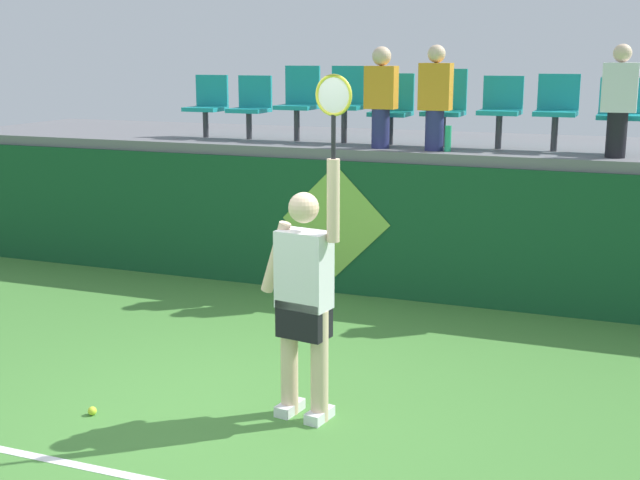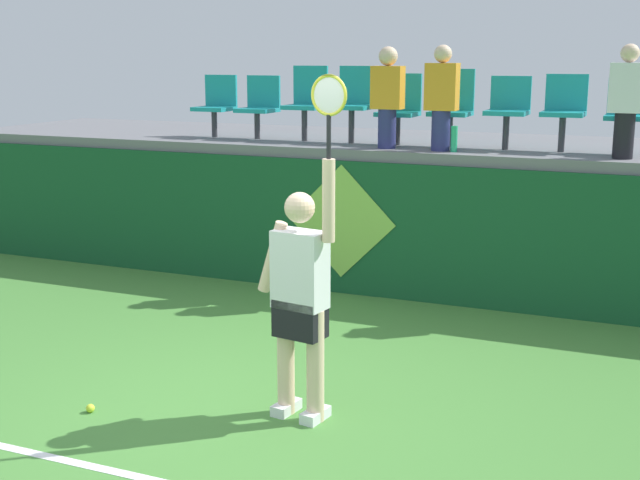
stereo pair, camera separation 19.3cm
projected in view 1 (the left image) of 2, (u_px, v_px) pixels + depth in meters
The scene contains 19 objects.
ground_plane at pixel (226, 419), 6.28m from camera, with size 40.00×40.00×0.00m, color #478438.
court_back_wall at pixel (374, 229), 9.38m from camera, with size 12.01×0.20×1.50m, color #144C28.
spectator_platform at pixel (407, 145), 10.37m from camera, with size 12.01×2.67×0.12m, color slate.
tennis_player at pixel (305, 294), 6.12m from camera, with size 0.75×0.32×2.51m.
tennis_ball at pixel (92, 411), 6.34m from camera, with size 0.07×0.07×0.07m, color #D1E533.
water_bottle at pixel (448, 139), 9.07m from camera, with size 0.07×0.07×0.28m, color #26B272.
stadium_chair_0 at pixel (208, 103), 10.60m from camera, with size 0.44×0.42×0.77m.
stadium_chair_1 at pixel (251, 104), 10.39m from camera, with size 0.44×0.42×0.77m.
stadium_chair_2 at pixel (299, 100), 10.15m from camera, with size 0.44×0.42×0.89m.
stadium_chair_3 at pixel (347, 100), 9.94m from camera, with size 0.44×0.42×0.89m.
stadium_chair_4 at pixel (393, 106), 9.75m from camera, with size 0.44×0.42×0.81m.
stadium_chair_5 at pixel (445, 105), 9.53m from camera, with size 0.44×0.42×0.86m.
stadium_chair_6 at pixel (501, 107), 9.30m from camera, with size 0.44×0.42×0.79m.
stadium_chair_7 at pixel (557, 107), 9.09m from camera, with size 0.44×0.42×0.82m.
stadium_chair_8 at pixel (620, 111), 8.87m from camera, with size 0.44×0.42×0.78m.
spectator_0 at pixel (435, 96), 9.08m from camera, with size 0.34×0.20×1.12m.
spectator_1 at pixel (381, 95), 9.31m from camera, with size 0.34×0.21×1.11m.
spectator_2 at pixel (619, 99), 8.45m from camera, with size 0.34×0.20×1.12m.
wall_signage_mount at pixel (335, 293), 9.59m from camera, with size 1.27×0.01×1.46m.
Camera 1 is at (2.77, -5.19, 2.65)m, focal length 47.64 mm.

